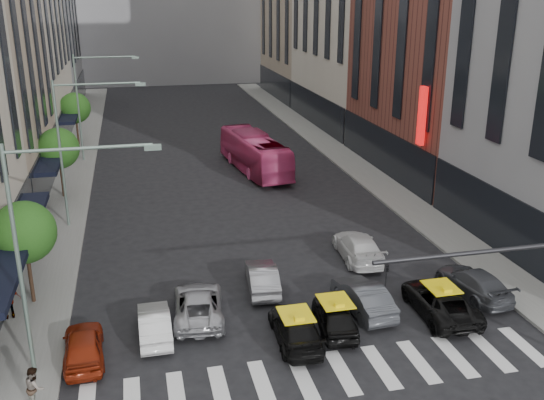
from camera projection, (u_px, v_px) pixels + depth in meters
ground at (341, 398)px, 22.00m from camera, size 160.00×160.00×0.00m
sidewalk_left at (73, 181)px, 47.12m from camera, size 3.00×96.00×0.15m
sidewalk_right at (352, 163)px, 52.07m from camera, size 3.00×96.00×0.15m
building_right_b at (441, 6)px, 46.29m from camera, size 8.00×18.00×26.00m
tree_near at (24, 232)px, 27.47m from camera, size 2.88×2.88×4.95m
tree_mid at (58, 148)px, 42.20m from camera, size 2.88×2.88×4.95m
tree_far at (75, 108)px, 56.94m from camera, size 2.88×2.88×4.95m
streetlamp_near at (43, 231)px, 21.59m from camera, size 5.38×0.25×9.00m
streetlamp_mid at (75, 134)px, 36.33m from camera, size 5.38×0.25×9.00m
streetlamp_far at (89, 93)px, 51.06m from camera, size 5.38×0.25×9.00m
liberty_sign at (422, 116)px, 41.17m from camera, size 0.30×0.70×4.00m
car_red at (83, 346)px, 24.09m from camera, size 1.76×3.96×1.32m
car_white_front at (154, 323)px, 25.76m from camera, size 1.36×3.81×1.25m
car_silver at (198, 304)px, 27.27m from camera, size 2.63×4.94×1.32m
taxi_left at (296, 328)px, 25.39m from camera, size 1.95×4.43×1.27m
taxi_center at (335, 315)px, 26.32m from camera, size 2.06×4.08×1.33m
car_grey_mid at (363, 297)px, 27.85m from camera, size 1.85×4.41×1.42m
taxi_right at (440, 301)px, 27.53m from camera, size 2.49×5.01×1.36m
car_grey_curb at (473, 283)px, 29.30m from camera, size 2.32×4.75×1.33m
car_row2_left at (262, 277)px, 29.83m from camera, size 1.81×4.19×1.34m
car_row2_right at (358, 247)px, 33.33m from camera, size 2.38×5.06×1.43m
bus at (255, 153)px, 49.41m from camera, size 4.06×11.37×3.10m
pedestrian_near at (35, 387)px, 21.09m from camera, size 0.73×0.87×1.59m
pedestrian_far at (8, 300)px, 26.86m from camera, size 1.12×0.65×1.80m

